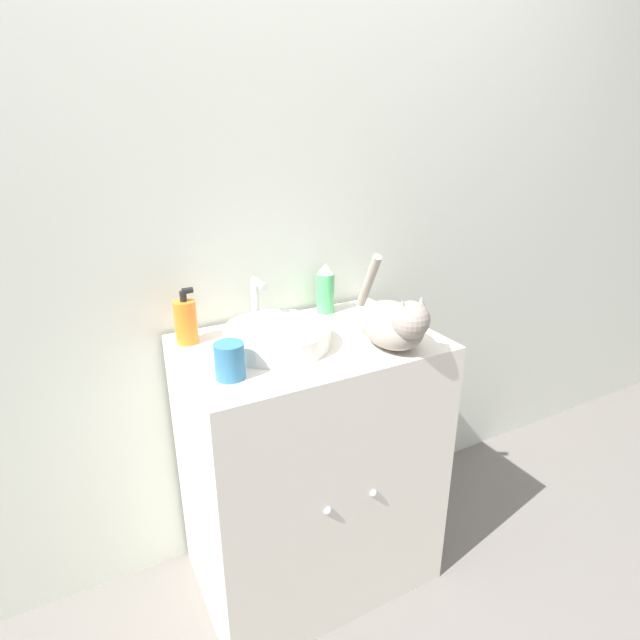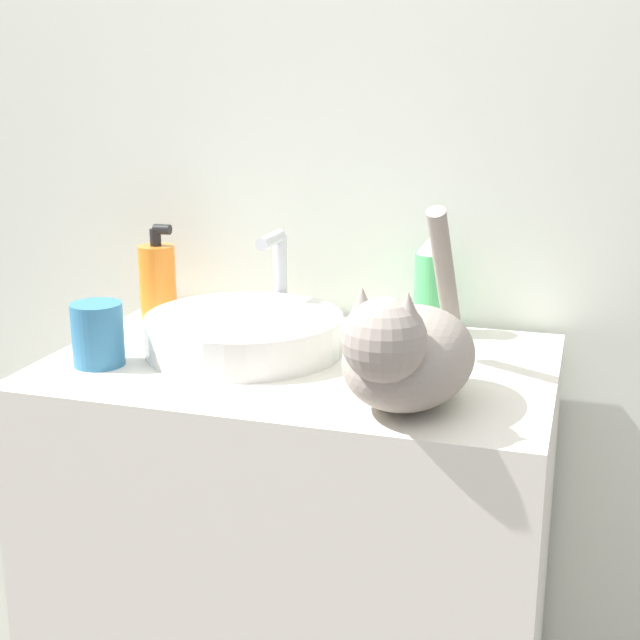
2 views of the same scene
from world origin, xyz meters
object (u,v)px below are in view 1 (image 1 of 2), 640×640
cat (394,323)px  spray_bottle (325,289)px  cup (230,361)px  soap_bottle (186,321)px

cat → spray_bottle: (-0.03, 0.35, 0.01)m
cat → cup: bearing=-88.5°
spray_bottle → cup: (-0.45, -0.31, -0.04)m
spray_bottle → cat: bearing=-85.3°
spray_bottle → cup: spray_bottle is taller
soap_bottle → cup: (0.04, -0.27, -0.02)m
soap_bottle → spray_bottle: 0.49m
cat → spray_bottle: cat is taller
soap_bottle → spray_bottle: (0.49, 0.04, 0.02)m
cat → cup: size_ratio=3.92×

